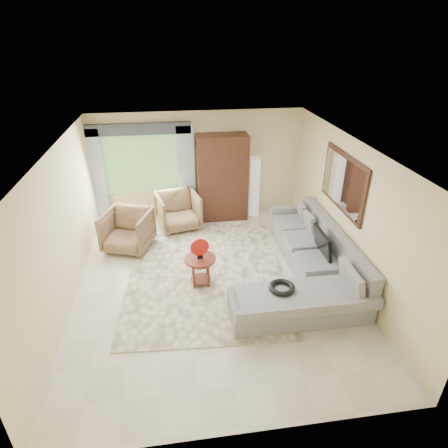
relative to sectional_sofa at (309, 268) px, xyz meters
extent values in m
plane|color=silver|center=(-1.78, 0.18, -0.28)|extent=(6.00, 6.00, 0.00)
cube|color=#F6ECC2|center=(-1.88, 0.56, -0.27)|extent=(3.25, 4.19, 0.02)
cube|color=#92939A|center=(0.22, 0.68, -0.08)|extent=(0.90, 2.40, 0.40)
cube|color=#92939A|center=(-0.48, -0.92, -0.08)|extent=(2.30, 0.80, 0.40)
cube|color=#92939A|center=(0.57, 0.28, 0.37)|extent=(0.20, 3.20, 0.50)
cube|color=#92939A|center=(0.22, 1.96, 0.23)|extent=(0.90, 0.16, 0.22)
cube|color=#92939A|center=(-0.48, -1.37, 0.21)|extent=(2.30, 0.10, 0.18)
cube|color=black|center=(0.27, 0.14, 0.44)|extent=(0.14, 0.74, 0.48)
torus|color=black|center=(-0.78, -0.84, 0.26)|extent=(0.43, 0.43, 0.09)
cylinder|color=#4D1D14|center=(-2.02, 0.17, 0.27)|extent=(0.58, 0.58, 0.04)
cylinder|color=#4D1D14|center=(-2.02, 0.17, -0.02)|extent=(0.38, 0.38, 0.52)
cylinder|color=red|center=(-2.02, 0.17, 0.52)|extent=(0.34, 0.08, 0.34)
imported|color=#876549|center=(-3.45, 1.68, 0.15)|extent=(1.19, 1.21, 0.87)
imported|color=olive|center=(-2.34, 2.50, 0.15)|extent=(1.12, 1.14, 0.86)
imported|color=#999999|center=(-3.73, 2.56, -0.01)|extent=(0.56, 0.51, 0.54)
cube|color=black|center=(-1.23, 2.90, 0.77)|extent=(1.20, 0.55, 2.10)
cube|color=silver|center=(-0.43, 2.96, 0.47)|extent=(0.24, 0.24, 1.50)
cube|color=#669E59|center=(-3.13, 3.15, 1.12)|extent=(1.80, 0.04, 1.40)
cube|color=#9EB7CC|center=(-4.18, 3.06, 0.87)|extent=(0.40, 0.08, 2.30)
cube|color=#9EB7CC|center=(-2.08, 3.06, 0.87)|extent=(0.40, 0.08, 2.30)
cube|color=#1E232D|center=(-3.13, 3.08, 1.97)|extent=(2.40, 0.12, 0.26)
cube|color=black|center=(0.69, 0.53, 1.47)|extent=(0.04, 1.70, 1.05)
cube|color=white|center=(0.66, 0.53, 1.47)|extent=(0.02, 1.54, 0.90)
camera|label=1|loc=(-2.40, -5.53, 4.00)|focal=30.00mm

